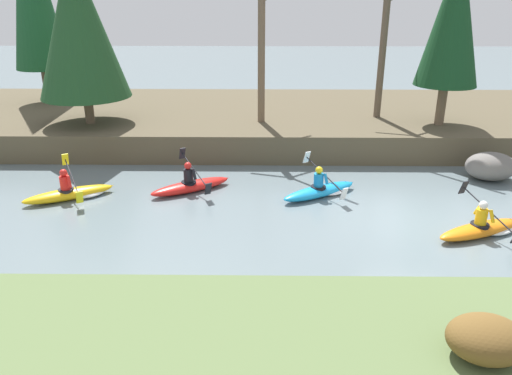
{
  "coord_description": "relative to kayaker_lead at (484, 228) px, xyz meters",
  "views": [
    {
      "loc": [
        -4.28,
        -12.78,
        6.17
      ],
      "look_at": [
        -4.46,
        1.15,
        0.55
      ],
      "focal_mm": 35.0,
      "sensor_mm": 36.0,
      "label": 1
    }
  ],
  "objects": [
    {
      "name": "kayaker_far_back",
      "position": [
        -11.86,
        2.29,
        0.0
      ],
      "size": [
        2.64,
        1.97,
        1.2
      ],
      "rotation": [
        0.0,
        0.0,
        0.52
      ],
      "color": "yellow",
      "rests_on": "ground"
    },
    {
      "name": "kayaker_lead",
      "position": [
        0.0,
        0.0,
        0.0
      ],
      "size": [
        2.71,
        1.97,
        1.2
      ],
      "rotation": [
        0.0,
        0.0,
        0.41
      ],
      "color": "orange",
      "rests_on": "ground"
    },
    {
      "name": "kayaker_trailing",
      "position": [
        -8.23,
        2.94,
        0.02
      ],
      "size": [
        2.61,
        1.99,
        1.2
      ],
      "rotation": [
        0.0,
        0.0,
        0.56
      ],
      "color": "red",
      "rests_on": "ground"
    },
    {
      "name": "riverbank_far",
      "position": [
        -1.64,
        10.08,
        0.34
      ],
      "size": [
        44.0,
        9.18,
        1.08
      ],
      "color": "brown",
      "rests_on": "ground"
    },
    {
      "name": "shrub_clump_nearest",
      "position": [
        -2.52,
        -5.83,
        1.03
      ],
      "size": [
        1.21,
        1.01,
        0.66
      ],
      "color": "brown",
      "rests_on": "riverbank_near"
    },
    {
      "name": "conifer_tree_mid_left",
      "position": [
        1.11,
        7.47,
        4.96
      ],
      "size": [
        2.36,
        2.36,
        6.64
      ],
      "color": "brown",
      "rests_on": "riverbank_far"
    },
    {
      "name": "kayaker_middle",
      "position": [
        -4.02,
        2.64,
        0.0
      ],
      "size": [
        2.6,
        1.99,
        1.2
      ],
      "rotation": [
        0.0,
        0.0,
        0.56
      ],
      "color": "#1993D6",
      "rests_on": "ground"
    },
    {
      "name": "bare_tree_upstream",
      "position": [
        -5.95,
        7.86,
        3.84
      ],
      "size": [
        3.46,
        3.42,
        6.27
      ],
      "color": "brown",
      "rests_on": "riverbank_far"
    },
    {
      "name": "boulder_midstream",
      "position": [
        1.88,
        4.14,
        0.28
      ],
      "size": [
        1.7,
        1.33,
        0.96
      ],
      "color": "slate",
      "rests_on": "ground"
    },
    {
      "name": "bare_tree_mid_upstream",
      "position": [
        -1.09,
        8.72,
        3.83
      ],
      "size": [
        3.46,
        3.41,
        6.26
      ],
      "color": "brown",
      "rests_on": "riverbank_far"
    },
    {
      "name": "ground_plane",
      "position": [
        -1.64,
        0.78,
        -0.2
      ],
      "size": [
        90.0,
        90.0,
        0.0
      ],
      "primitive_type": "plane",
      "color": "slate"
    },
    {
      "name": "conifer_tree_left",
      "position": [
        -12.85,
        7.49,
        4.67
      ],
      "size": [
        3.47,
        3.47,
        6.52
      ],
      "color": "brown",
      "rests_on": "riverbank_far"
    }
  ]
}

